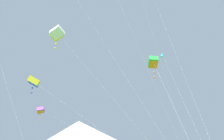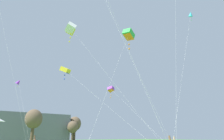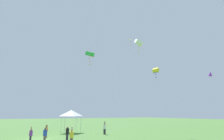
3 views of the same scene
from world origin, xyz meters
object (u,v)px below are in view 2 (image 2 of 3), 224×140
at_px(kite_white_box_1, 71,29).
at_px(kite_purple_diamond_4, 19,82).
at_px(kite_purple_box_5, 111,89).
at_px(kite_cyan_diamond_6, 191,15).
at_px(kite_yellow_box_9, 65,70).
at_px(kite_green_box_8, 129,35).

distance_m(kite_white_box_1, kite_purple_diamond_4, 21.00).
height_order(kite_white_box_1, kite_purple_box_5, kite_white_box_1).
bearing_deg(kite_cyan_diamond_6, kite_yellow_box_9, 133.15).
relative_size(kite_white_box_1, kite_cyan_diamond_6, 0.92).
bearing_deg(kite_purple_diamond_4, kite_purple_box_5, -25.42).
relative_size(kite_purple_box_5, kite_yellow_box_9, 1.69).
distance_m(kite_white_box_1, kite_green_box_8, 10.48).
relative_size(kite_white_box_1, kite_purple_box_5, 0.61).
distance_m(kite_purple_box_5, kite_cyan_diamond_6, 23.23).
height_order(kite_white_box_1, kite_purple_diamond_4, kite_white_box_1).
height_order(kite_purple_box_5, kite_green_box_8, kite_purple_box_5).
bearing_deg(kite_cyan_diamond_6, kite_purple_box_5, 81.65).
bearing_deg(kite_purple_diamond_4, kite_yellow_box_9, -84.07).
bearing_deg(kite_green_box_8, kite_purple_diamond_4, 95.05).
distance_m(kite_white_box_1, kite_yellow_box_9, 5.63).
bearing_deg(kite_white_box_1, kite_purple_diamond_4, 92.82).
xyz_separation_m(kite_white_box_1, kite_cyan_diamond_6, (12.32, -9.45, 1.80)).
height_order(kite_purple_diamond_4, kite_purple_box_5, kite_purple_diamond_4).
distance_m(kite_purple_diamond_4, kite_green_box_8, 30.36).
relative_size(kite_purple_diamond_4, kite_yellow_box_9, 1.61).
bearing_deg(kite_purple_diamond_4, kite_green_box_8, -84.95).
relative_size(kite_green_box_8, kite_yellow_box_9, 0.75).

